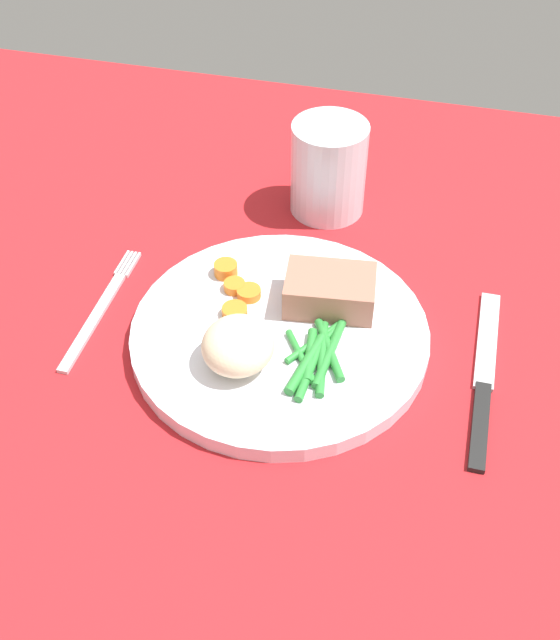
# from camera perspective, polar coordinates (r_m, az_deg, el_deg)

# --- Properties ---
(dining_table) EXTENTS (1.20, 0.90, 0.02)m
(dining_table) POSITION_cam_1_polar(r_m,az_deg,el_deg) (0.71, 0.31, -1.16)
(dining_table) COLOR red
(dining_table) RESTS_ON ground
(dinner_plate) EXTENTS (0.27, 0.27, 0.02)m
(dinner_plate) POSITION_cam_1_polar(r_m,az_deg,el_deg) (0.68, -0.00, -1.07)
(dinner_plate) COLOR white
(dinner_plate) RESTS_ON dining_table
(meat_portion) EXTENTS (0.09, 0.06, 0.03)m
(meat_portion) POSITION_cam_1_polar(r_m,az_deg,el_deg) (0.69, 3.73, 2.19)
(meat_portion) COLOR #A86B56
(meat_portion) RESTS_ON dinner_plate
(mashed_potatoes) EXTENTS (0.06, 0.06, 0.04)m
(mashed_potatoes) POSITION_cam_1_polar(r_m,az_deg,el_deg) (0.64, -3.15, -1.90)
(mashed_potatoes) COLOR beige
(mashed_potatoes) RESTS_ON dinner_plate
(carrot_slices) EXTENTS (0.05, 0.07, 0.01)m
(carrot_slices) POSITION_cam_1_polar(r_m,az_deg,el_deg) (0.71, -3.38, 2.39)
(carrot_slices) COLOR orange
(carrot_slices) RESTS_ON dinner_plate
(green_beans) EXTENTS (0.06, 0.10, 0.01)m
(green_beans) POSITION_cam_1_polar(r_m,az_deg,el_deg) (0.65, 2.78, -2.63)
(green_beans) COLOR #2D8C38
(green_beans) RESTS_ON dinner_plate
(fork) EXTENTS (0.01, 0.17, 0.00)m
(fork) POSITION_cam_1_polar(r_m,az_deg,el_deg) (0.74, -13.19, 0.86)
(fork) COLOR silver
(fork) RESTS_ON dining_table
(knife) EXTENTS (0.02, 0.21, 0.01)m
(knife) POSITION_cam_1_polar(r_m,az_deg,el_deg) (0.68, 14.93, -4.24)
(knife) COLOR black
(knife) RESTS_ON dining_table
(water_glass) EXTENTS (0.08, 0.08, 0.10)m
(water_glass) POSITION_cam_1_polar(r_m,az_deg,el_deg) (0.82, 3.91, 10.70)
(water_glass) COLOR silver
(water_glass) RESTS_ON dining_table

